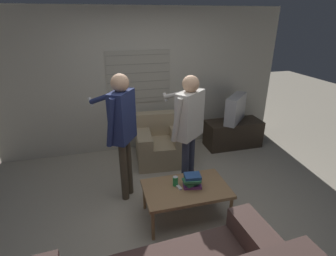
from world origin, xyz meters
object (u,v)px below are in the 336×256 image
(book_stack, at_px, (192,181))
(person_right_standing, at_px, (189,121))
(coffee_table, at_px, (186,190))
(spare_remote, at_px, (178,187))
(person_left_standing, at_px, (122,123))
(armchair_beige, at_px, (161,143))
(tv, at_px, (235,109))
(soda_can, at_px, (175,181))

(book_stack, bearing_deg, person_right_standing, 76.65)
(coffee_table, bearing_deg, spare_remote, 164.41)
(coffee_table, xyz_separation_m, person_left_standing, (-0.68, 0.62, 0.72))
(person_left_standing, distance_m, spare_remote, 1.07)
(person_left_standing, bearing_deg, coffee_table, -100.57)
(armchair_beige, xyz_separation_m, tv, (1.50, 0.16, 0.46))
(armchair_beige, height_order, book_stack, armchair_beige)
(armchair_beige, bearing_deg, spare_remote, 89.68)
(coffee_table, xyz_separation_m, soda_can, (-0.12, 0.08, 0.10))
(person_left_standing, relative_size, book_stack, 7.07)
(tv, xyz_separation_m, person_right_standing, (-1.33, -1.11, 0.31))
(armchair_beige, relative_size, tv, 1.42)
(soda_can, bearing_deg, coffee_table, -34.11)
(spare_remote, bearing_deg, person_right_standing, 48.49)
(book_stack, bearing_deg, tv, 48.89)
(person_right_standing, bearing_deg, soda_can, -163.58)
(person_left_standing, xyz_separation_m, person_right_standing, (0.88, -0.06, -0.03))
(person_right_standing, xyz_separation_m, spare_remote, (-0.30, -0.54, -0.64))
(armchair_beige, bearing_deg, person_left_standing, 55.93)
(coffee_table, xyz_separation_m, book_stack, (0.07, 0.00, 0.12))
(coffee_table, bearing_deg, book_stack, 1.14)
(tv, bearing_deg, person_right_standing, -5.37)
(armchair_beige, distance_m, book_stack, 1.53)
(coffee_table, bearing_deg, person_left_standing, 137.29)
(person_left_standing, relative_size, spare_remote, 12.93)
(armchair_beige, bearing_deg, book_stack, 96.04)
(tv, height_order, person_left_standing, person_left_standing)
(spare_remote, bearing_deg, book_stack, -20.82)
(book_stack, relative_size, soda_can, 1.97)
(tv, bearing_deg, spare_remote, 0.10)
(armchair_beige, relative_size, spare_remote, 6.68)
(armchair_beige, distance_m, spare_remote, 1.50)
(person_right_standing, relative_size, book_stack, 6.85)
(person_left_standing, height_order, soda_can, person_left_standing)
(armchair_beige, xyz_separation_m, soda_can, (-0.15, -1.43, 0.18))
(coffee_table, xyz_separation_m, tv, (1.53, 1.67, 0.38))
(book_stack, height_order, soda_can, book_stack)
(coffee_table, relative_size, tv, 1.63)
(coffee_table, bearing_deg, soda_can, 145.89)
(person_left_standing, xyz_separation_m, book_stack, (0.75, -0.62, -0.60))
(armchair_beige, distance_m, person_right_standing, 1.23)
(coffee_table, height_order, person_left_standing, person_left_standing)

